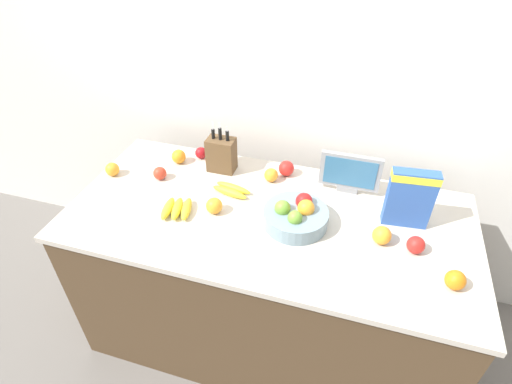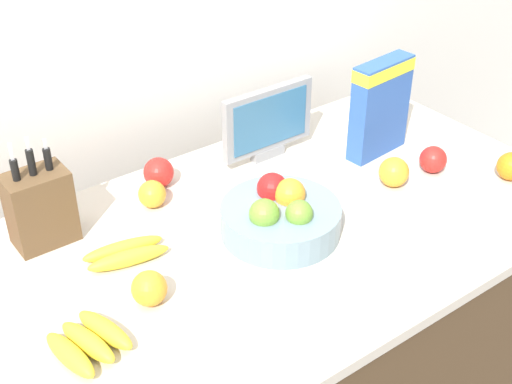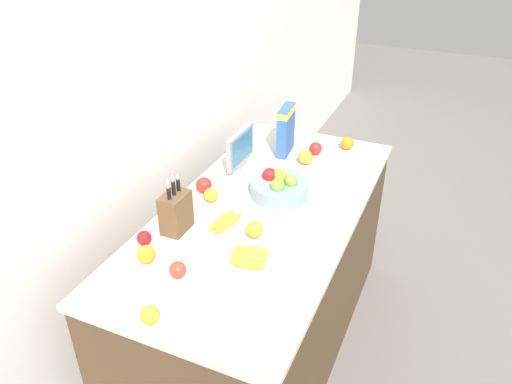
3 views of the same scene
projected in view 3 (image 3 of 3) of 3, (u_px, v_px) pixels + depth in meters
name	position (u px, v px, depth m)	size (l,w,h in m)	color
ground_plane	(263.00, 340.00, 2.95)	(14.00, 14.00, 0.00)	slate
wall_back	(144.00, 117.00, 2.51)	(9.00, 0.06, 2.60)	silver
counter	(264.00, 279.00, 2.71)	(1.91, 0.90, 0.93)	#4C3823
knife_block	(176.00, 212.00, 2.26)	(0.15, 0.10, 0.29)	brown
small_monitor	(240.00, 148.00, 2.78)	(0.30, 0.03, 0.22)	gray
cereal_box	(286.00, 128.00, 2.92)	(0.21, 0.08, 0.29)	#2D56A8
fruit_bowl	(279.00, 187.00, 2.55)	(0.30, 0.30, 0.13)	gray
banana_bunch_left	(225.00, 222.00, 2.33)	(0.20, 0.12, 0.04)	yellow
banana_bunch_right	(249.00, 257.00, 2.10)	(0.16, 0.19, 0.04)	yellow
apple_middle	(178.00, 270.00, 2.00)	(0.07, 0.07, 0.07)	red
apple_leftmost	(316.00, 148.00, 2.96)	(0.08, 0.08, 0.08)	red
apple_by_knife_block	(144.00, 238.00, 2.19)	(0.07, 0.07, 0.07)	#A31419
apple_near_bananas	(204.00, 185.00, 2.58)	(0.08, 0.08, 0.08)	red
orange_front_right	(347.00, 143.00, 3.01)	(0.08, 0.08, 0.08)	orange
orange_by_cereal	(150.00, 315.00, 1.79)	(0.07, 0.07, 0.07)	orange
orange_mid_right	(255.00, 229.00, 2.24)	(0.08, 0.08, 0.08)	orange
orange_front_center	(146.00, 254.00, 2.08)	(0.08, 0.08, 0.08)	orange
orange_mid_left	(211.00, 195.00, 2.50)	(0.07, 0.07, 0.07)	orange
orange_front_left	(306.00, 157.00, 2.85)	(0.08, 0.08, 0.08)	orange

